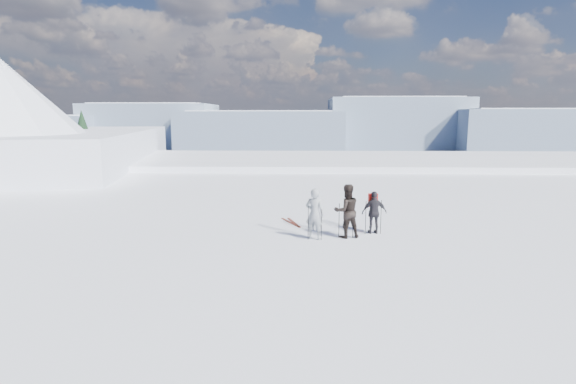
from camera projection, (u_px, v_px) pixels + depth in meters
The scene contains 9 objects.
lake_basin at pixel (315, 230), 43.38m from camera, with size 820.00×820.00×71.62m.
far_mountain_range at pixel (330, 127), 461.25m from camera, with size 770.00×110.00×53.00m.
near_ridge at pixel (38, 199), 42.90m from camera, with size 31.37×35.68×25.62m.
skier_grey at pixel (315, 214), 16.02m from camera, with size 0.68×0.44×1.86m, color gray.
skier_dark at pixel (347, 211), 16.25m from camera, with size 0.96×0.74×1.97m, color black.
skier_pack at pixel (374, 213), 16.84m from camera, with size 0.94×0.39×1.61m, color black.
backpack at pixel (373, 184), 16.91m from camera, with size 0.34×0.19×0.50m, color red.
ski_poles at pixel (346, 220), 16.35m from camera, with size 2.76×0.95×1.33m.
skis_loose at pixel (292, 222), 18.62m from camera, with size 0.85×1.65×0.03m.
Camera 1 is at (-1.49, -12.20, 4.41)m, focal length 28.00 mm.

